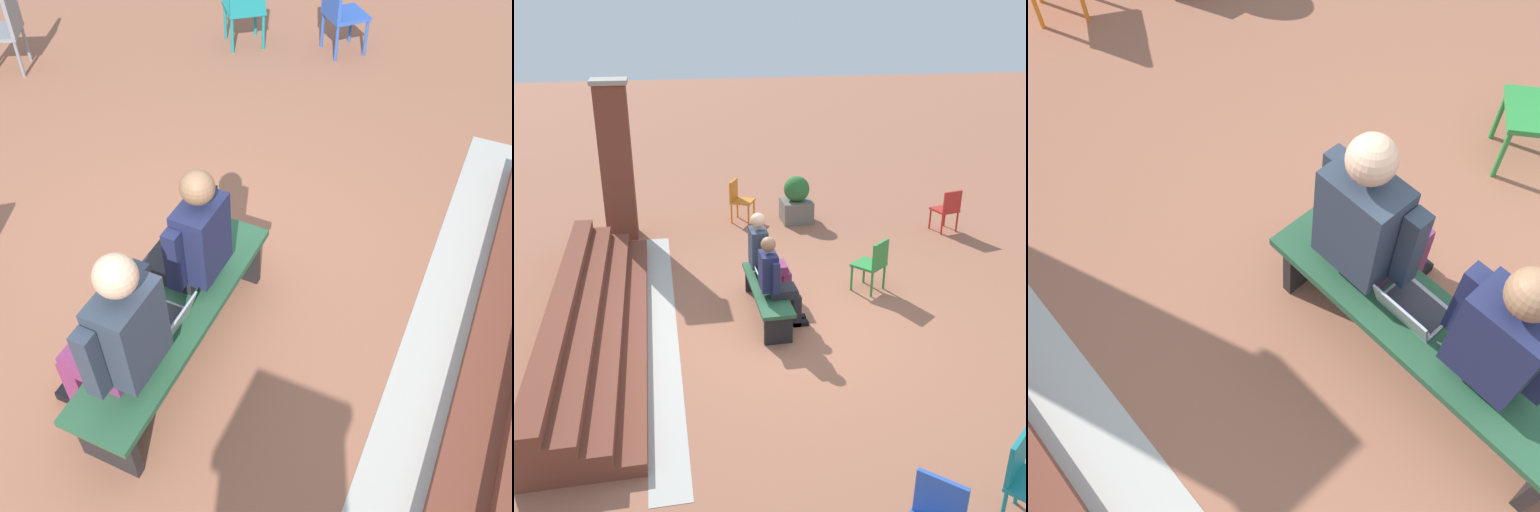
{
  "view_description": "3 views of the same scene",
  "coord_description": "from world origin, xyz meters",
  "views": [
    {
      "loc": [
        2.22,
        1.55,
        3.29
      ],
      "look_at": [
        0.06,
        0.56,
        0.83
      ],
      "focal_mm": 42.0,
      "sensor_mm": 36.0,
      "label": 1
    },
    {
      "loc": [
        -7.08,
        1.55,
        4.1
      ],
      "look_at": [
        0.32,
        0.13,
        0.92
      ],
      "focal_mm": 42.0,
      "sensor_mm": 36.0,
      "label": 2
    },
    {
      "loc": [
        -0.15,
        1.55,
        3.01
      ],
      "look_at": [
        0.87,
        0.64,
        0.97
      ],
      "focal_mm": 42.0,
      "sensor_mm": 36.0,
      "label": 3
    }
  ],
  "objects": [
    {
      "name": "person_adult",
      "position": [
        0.83,
        0.1,
        0.73
      ],
      "size": [
        0.56,
        0.71,
        1.38
      ],
      "color": "#7F2D5B",
      "rests_on": "ground"
    },
    {
      "name": "ground_plane",
      "position": [
        0.0,
        0.0,
        0.0
      ],
      "size": [
        60.0,
        60.0,
        0.0
      ],
      "primitive_type": "plane",
      "color": "#9E6047"
    },
    {
      "name": "person_student",
      "position": [
        0.05,
        0.1,
        0.7
      ],
      "size": [
        0.52,
        0.66,
        1.31
      ],
      "color": "#232328",
      "rests_on": "ground"
    },
    {
      "name": "bench",
      "position": [
        0.36,
        0.17,
        0.35
      ],
      "size": [
        1.8,
        0.44,
        0.45
      ],
      "color": "#285638",
      "rests_on": "ground"
    },
    {
      "name": "laptop",
      "position": [
        0.47,
        0.18,
        0.5
      ],
      "size": [
        0.32,
        0.29,
        0.21
      ],
      "color": "#9EA0A5",
      "rests_on": "bench"
    }
  ]
}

